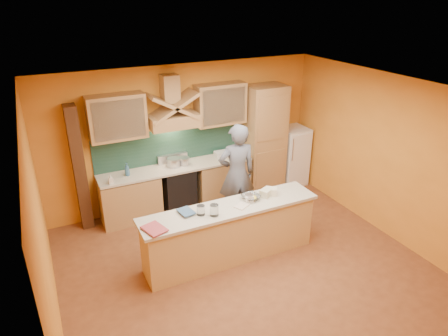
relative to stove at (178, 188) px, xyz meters
name	(u,v)px	position (x,y,z in m)	size (l,w,h in m)	color
floor	(244,265)	(0.30, -2.20, -0.45)	(5.50, 5.00, 0.01)	brown
ceiling	(248,92)	(0.30, -2.20, 2.35)	(5.50, 5.00, 0.01)	white
wall_back	(185,136)	(0.30, 0.30, 0.95)	(5.50, 0.02, 2.80)	orange
wall_front	(374,295)	(0.30, -4.70, 0.95)	(5.50, 0.02, 2.80)	orange
wall_left	(42,233)	(-2.45, -2.20, 0.95)	(0.02, 5.00, 2.80)	orange
wall_right	(385,156)	(3.05, -2.20, 0.95)	(0.02, 5.00, 2.80)	orange
base_cabinet_left	(130,199)	(-0.95, 0.00, -0.02)	(1.10, 0.60, 0.86)	tan
base_cabinet_right	(221,180)	(0.95, 0.00, -0.02)	(1.10, 0.60, 0.86)	tan
counter_top	(177,167)	(0.00, 0.00, 0.45)	(3.00, 0.62, 0.04)	beige
stove	(178,188)	(0.00, 0.00, 0.00)	(0.60, 0.58, 0.90)	black
backsplash	(171,146)	(0.00, 0.28, 0.80)	(3.00, 0.03, 0.70)	#1A392F
range_hood	(173,121)	(0.00, 0.05, 1.37)	(0.92, 0.50, 0.24)	tan
hood_chimney	(170,88)	(0.00, 0.15, 1.95)	(0.30, 0.30, 0.50)	tan
upper_cabinet_left	(117,117)	(-1.00, 0.12, 1.55)	(1.00, 0.35, 0.80)	tan
upper_cabinet_right	(220,104)	(1.00, 0.12, 1.55)	(1.00, 0.35, 0.80)	tan
pantry_column	(264,140)	(1.95, 0.00, 0.70)	(0.80, 0.60, 2.30)	tan
fridge	(292,156)	(2.70, 0.00, 0.20)	(0.58, 0.60, 1.30)	white
trim_column_left	(79,169)	(-1.75, 0.15, 0.70)	(0.20, 0.30, 2.30)	#472816
island_body	(230,234)	(0.20, -1.90, -0.01)	(2.80, 0.55, 0.88)	tan
island_top	(230,208)	(0.20, -1.90, 0.47)	(2.90, 0.62, 0.05)	beige
person	(237,174)	(0.84, -0.90, 0.51)	(0.70, 0.46, 1.91)	slate
pot_large	(174,163)	(-0.05, 0.03, 0.54)	(0.25, 0.25, 0.18)	#B9BAC1
pot_small	(184,162)	(0.16, -0.01, 0.52)	(0.18, 0.18, 0.15)	#AEADB4
soap_bottle_a	(111,179)	(-1.29, -0.21, 0.56)	(0.08, 0.08, 0.17)	silver
soap_bottle_b	(127,169)	(-0.95, 0.00, 0.59)	(0.09, 0.09, 0.24)	#305E86
bowl_back	(225,155)	(1.06, 0.04, 0.51)	(0.26, 0.26, 0.08)	white
dish_rack	(222,154)	(1.01, 0.07, 0.52)	(0.29, 0.23, 0.10)	silver
book_lower	(146,233)	(-1.18, -2.06, 0.51)	(0.26, 0.35, 0.03)	#A73B42
book_upper	(180,214)	(-0.59, -1.81, 0.53)	(0.20, 0.28, 0.02)	#395A7F
jar_large	(214,210)	(-0.13, -2.03, 0.58)	(0.13, 0.13, 0.18)	silver
jar_small	(201,210)	(-0.30, -1.92, 0.57)	(0.12, 0.12, 0.15)	silver
kitchen_scale	(249,198)	(0.55, -1.87, 0.55)	(0.13, 0.13, 0.11)	white
mixing_bowl	(251,197)	(0.61, -1.83, 0.53)	(0.29, 0.29, 0.07)	silver
cloth	(242,206)	(0.37, -1.96, 0.50)	(0.22, 0.17, 0.01)	beige
grocery_bag_a	(266,193)	(0.88, -1.84, 0.55)	(0.18, 0.15, 0.12)	beige
grocery_bag_b	(271,191)	(0.99, -1.82, 0.55)	(0.19, 0.15, 0.12)	beige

